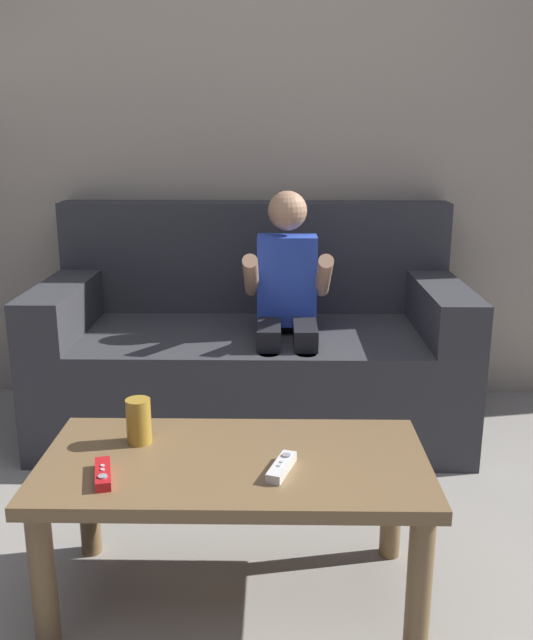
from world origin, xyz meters
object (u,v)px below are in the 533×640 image
at_px(couch, 253,352).
at_px(soda_can, 139,421).
at_px(coffee_table, 235,482).
at_px(game_remote_red_near_edge, 103,474).
at_px(game_remote_white_center, 282,467).
at_px(person_seated_on_couch, 287,304).

bearing_deg(couch, soda_can, -103.98).
bearing_deg(couch, coffee_table, -90.31).
distance_m(game_remote_red_near_edge, game_remote_white_center, 0.43).
relative_size(game_remote_red_near_edge, game_remote_white_center, 1.00).
xyz_separation_m(person_seated_on_couch, game_remote_white_center, (-0.03, -1.04, -0.15)).
distance_m(person_seated_on_couch, soda_can, 0.97).
relative_size(couch, game_remote_white_center, 11.70).
bearing_deg(person_seated_on_couch, game_remote_red_near_edge, -112.74).
bearing_deg(person_seated_on_couch, coffee_table, -98.52).
height_order(person_seated_on_couch, game_remote_red_near_edge, person_seated_on_couch).
bearing_deg(person_seated_on_couch, soda_can, -114.66).
bearing_deg(game_remote_red_near_edge, coffee_table, 19.76).
bearing_deg(coffee_table, game_remote_white_center, -29.76).
xyz_separation_m(person_seated_on_couch, soda_can, (-0.40, -0.88, -0.10)).
distance_m(coffee_table, soda_can, 0.30).
xyz_separation_m(coffee_table, game_remote_white_center, (0.12, -0.07, 0.08)).
distance_m(person_seated_on_couch, game_remote_white_center, 1.05).
relative_size(coffee_table, game_remote_white_center, 6.82).
bearing_deg(game_remote_white_center, game_remote_red_near_edge, -174.36).
bearing_deg(game_remote_white_center, soda_can, 157.24).
relative_size(person_seated_on_couch, game_remote_white_center, 6.88).
bearing_deg(soda_can, coffee_table, -19.25).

